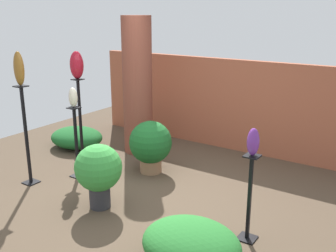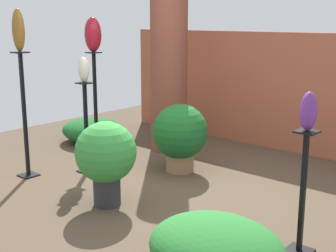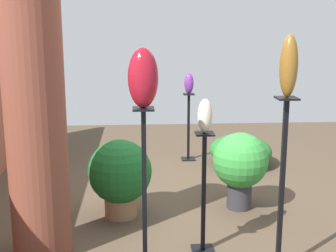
# 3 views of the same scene
# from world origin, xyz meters

# --- Properties ---
(ground_plane) EXTENTS (8.00, 8.00, 0.00)m
(ground_plane) POSITION_xyz_m (0.00, 0.00, 0.00)
(ground_plane) COLOR #4C3D2D
(brick_wall_back) EXTENTS (5.60, 0.12, 1.65)m
(brick_wall_back) POSITION_xyz_m (0.00, 2.47, 0.82)
(brick_wall_back) COLOR #9E5138
(brick_wall_back) RESTS_ON ground
(brick_pillar) EXTENTS (0.52, 0.52, 2.39)m
(brick_pillar) POSITION_xyz_m (-1.27, 1.40, 1.19)
(brick_pillar) COLOR brown
(brick_pillar) RESTS_ON ground
(pedestal_bronze) EXTENTS (0.20, 0.20, 1.46)m
(pedestal_bronze) POSITION_xyz_m (-1.74, -0.59, 0.68)
(pedestal_bronze) COLOR black
(pedestal_bronze) RESTS_ON ground
(pedestal_ruby) EXTENTS (0.20, 0.20, 1.40)m
(pedestal_ruby) POSITION_xyz_m (-1.78, 0.50, 0.65)
(pedestal_ruby) COLOR black
(pedestal_ruby) RESTS_ON ground
(pedestal_ivory) EXTENTS (0.20, 0.20, 1.10)m
(pedestal_ivory) POSITION_xyz_m (-1.33, -0.03, 0.50)
(pedestal_ivory) COLOR black
(pedestal_ivory) RESTS_ON ground
(pedestal_violet) EXTENTS (0.20, 0.20, 1.00)m
(pedestal_violet) POSITION_xyz_m (1.52, -0.20, 0.45)
(pedestal_violet) COLOR black
(pedestal_violet) RESTS_ON ground
(art_vase_bronze) EXTENTS (0.15, 0.14, 0.47)m
(art_vase_bronze) POSITION_xyz_m (-1.74, -0.59, 1.70)
(art_vase_bronze) COLOR brown
(art_vase_bronze) RESTS_ON pedestal_bronze
(art_vase_ruby) EXTENTS (0.21, 0.23, 0.45)m
(art_vase_ruby) POSITION_xyz_m (-1.78, 0.50, 1.62)
(art_vase_ruby) COLOR maroon
(art_vase_ruby) RESTS_ON pedestal_ruby
(art_vase_ivory) EXTENTS (0.13, 0.13, 0.29)m
(art_vase_ivory) POSITION_xyz_m (-1.33, -0.03, 1.24)
(art_vase_ivory) COLOR beige
(art_vase_ivory) RESTS_ON pedestal_ivory
(art_vase_violet) EXTENTS (0.13, 0.14, 0.30)m
(art_vase_violet) POSITION_xyz_m (1.52, -0.20, 1.15)
(art_vase_violet) COLOR #6B2D8C
(art_vase_violet) RESTS_ON pedestal_violet
(potted_plant_mid_right) EXTENTS (0.67, 0.67, 0.83)m
(potted_plant_mid_right) POSITION_xyz_m (-0.50, 0.74, 0.47)
(potted_plant_mid_right) COLOR #936B4C
(potted_plant_mid_right) RESTS_ON ground
(potted_plant_mid_left) EXTENTS (0.61, 0.61, 0.85)m
(potted_plant_mid_left) POSITION_xyz_m (-0.37, -0.57, 0.51)
(potted_plant_mid_left) COLOR #2D2D33
(potted_plant_mid_left) RESTS_ON ground
(foliage_bed_east) EXTENTS (1.02, 0.86, 0.37)m
(foliage_bed_east) POSITION_xyz_m (-2.36, 0.92, 0.18)
(foliage_bed_east) COLOR #195923
(foliage_bed_east) RESTS_ON ground
(foliage_bed_west) EXTENTS (1.04, 0.88, 0.42)m
(foliage_bed_west) POSITION_xyz_m (1.22, -0.93, 0.21)
(foliage_bed_west) COLOR #236B28
(foliage_bed_west) RESTS_ON ground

